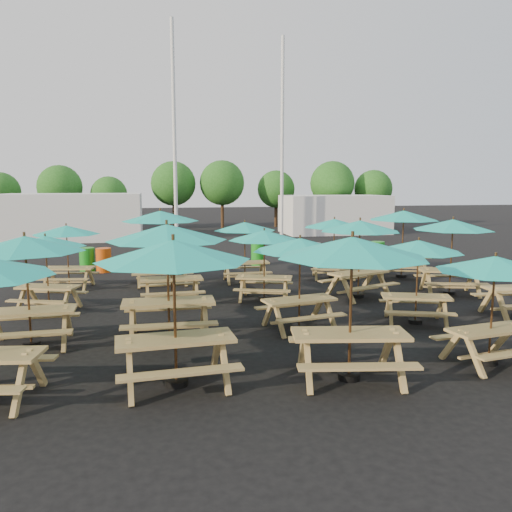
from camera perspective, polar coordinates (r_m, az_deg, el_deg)
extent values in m
plane|color=black|center=(14.55, 1.16, -5.12)|extent=(120.00, 120.00, 0.00)
cube|color=#A17F47|center=(9.54, -27.09, -10.40)|extent=(1.83, 0.52, 0.04)
cube|color=#A17F47|center=(11.38, -24.49, -5.75)|extent=(1.85, 0.78, 0.06)
cube|color=#A17F47|center=(10.82, -25.07, -8.10)|extent=(1.84, 0.32, 0.04)
cube|color=#A17F47|center=(12.09, -23.81, -6.36)|extent=(1.84, 0.32, 0.04)
cylinder|color=black|center=(11.56, -24.28, -9.13)|extent=(0.37, 0.37, 0.10)
cylinder|color=brown|center=(11.30, -24.62, -3.70)|extent=(0.04, 0.04, 2.34)
cone|color=#18B3A3|center=(11.15, -24.92, 1.26)|extent=(2.47, 2.47, 0.32)
cube|color=#A17F47|center=(14.35, -22.67, -3.28)|extent=(1.70, 1.09, 0.05)
cube|color=#A17F47|center=(13.91, -23.80, -4.77)|extent=(1.58, 0.71, 0.04)
cube|color=#A17F47|center=(14.90, -21.51, -3.82)|extent=(1.58, 0.71, 0.04)
cylinder|color=black|center=(14.48, -22.54, -5.65)|extent=(0.32, 0.32, 0.09)
cylinder|color=brown|center=(14.29, -22.75, -1.86)|extent=(0.04, 0.04, 2.03)
cone|color=#18B3A3|center=(14.17, -22.94, 1.55)|extent=(2.62, 2.62, 0.28)
cube|color=#A17F47|center=(17.26, -20.65, -1.29)|extent=(1.70, 0.89, 0.05)
cube|color=#A17F47|center=(16.75, -21.26, -2.50)|extent=(1.63, 0.49, 0.04)
cube|color=#A17F47|center=(17.86, -20.00, -1.80)|extent=(1.63, 0.49, 0.04)
cylinder|color=black|center=(17.37, -20.55, -3.31)|extent=(0.32, 0.32, 0.09)
cylinder|color=brown|center=(17.21, -20.71, -0.08)|extent=(0.04, 0.04, 2.06)
cone|color=#18B3A3|center=(17.11, -20.86, 2.80)|extent=(2.43, 2.43, 0.29)
cube|color=#A17F47|center=(8.50, -9.19, -9.38)|extent=(2.00, 0.90, 0.06)
cube|color=#A17F47|center=(7.93, -8.55, -13.06)|extent=(1.96, 0.41, 0.04)
cube|color=#A17F47|center=(9.27, -9.65, -9.92)|extent=(1.96, 0.41, 0.04)
cylinder|color=black|center=(8.75, -9.08, -14.04)|extent=(0.39, 0.39, 0.11)
cylinder|color=brown|center=(8.38, -9.26, -6.48)|extent=(0.05, 0.05, 2.49)
cone|color=#18B3A3|center=(8.18, -9.43, 0.64)|extent=(2.72, 2.72, 0.35)
cube|color=#A17F47|center=(11.05, -9.96, -5.20)|extent=(1.99, 0.79, 0.07)
cube|color=#A17F47|center=(10.42, -9.86, -7.82)|extent=(1.98, 0.30, 0.04)
cube|color=#A17F47|center=(11.83, -9.98, -5.90)|extent=(1.98, 0.30, 0.04)
cylinder|color=black|center=(11.25, -9.87, -8.97)|extent=(0.40, 0.40, 0.11)
cylinder|color=brown|center=(10.95, -10.02, -2.90)|extent=(0.05, 0.05, 2.53)
cone|color=#18B3A3|center=(10.80, -10.16, 2.67)|extent=(2.61, 2.61, 0.35)
cube|color=#A17F47|center=(14.25, -9.64, -2.60)|extent=(1.76, 0.74, 0.06)
cube|color=#A17F47|center=(13.68, -9.43, -4.23)|extent=(1.74, 0.31, 0.04)
cube|color=#A17F47|center=(14.92, -9.79, -3.21)|extent=(1.74, 0.31, 0.04)
cylinder|color=black|center=(14.38, -9.58, -5.20)|extent=(0.35, 0.35, 0.10)
cylinder|color=brown|center=(14.18, -9.68, -1.04)|extent=(0.04, 0.04, 2.21)
cone|color=#18B3A3|center=(14.06, -9.77, 2.72)|extent=(2.35, 2.35, 0.31)
cube|color=#A17F47|center=(17.09, -10.75, -0.52)|extent=(1.98, 0.83, 0.07)
cube|color=#A17F47|center=(16.43, -10.61, -1.98)|extent=(1.97, 0.34, 0.04)
cube|color=#A17F47|center=(17.85, -10.82, -1.18)|extent=(1.97, 0.34, 0.04)
cylinder|color=black|center=(17.22, -10.68, -2.99)|extent=(0.39, 0.39, 0.11)
cylinder|color=brown|center=(17.03, -10.79, 0.97)|extent=(0.05, 0.05, 2.50)
cone|color=#18B3A3|center=(16.93, -10.89, 4.51)|extent=(2.64, 2.64, 0.35)
cube|color=#A17F47|center=(8.80, 10.68, -8.75)|extent=(2.06, 1.07, 0.07)
cube|color=#A17F47|center=(8.23, 11.73, -12.30)|extent=(1.98, 0.59, 0.04)
cube|color=#A17F47|center=(9.56, 9.69, -9.33)|extent=(1.98, 0.59, 0.04)
cylinder|color=black|center=(9.04, 10.55, -13.32)|extent=(0.39, 0.39, 0.11)
cylinder|color=brown|center=(8.68, 10.76, -5.93)|extent=(0.05, 0.05, 2.51)
cone|color=#18B3A3|center=(8.48, 10.95, 1.02)|extent=(2.94, 2.94, 0.35)
cube|color=#A17F47|center=(11.66, 4.98, -5.01)|extent=(1.78, 0.97, 0.06)
cube|color=#A17F47|center=(11.20, 6.43, -7.01)|extent=(1.70, 0.56, 0.04)
cube|color=#A17F47|center=(12.26, 3.62, -5.64)|extent=(1.70, 0.56, 0.04)
cylinder|color=black|center=(11.83, 4.94, -8.05)|extent=(0.34, 0.34, 0.09)
cylinder|color=brown|center=(11.58, 5.00, -3.16)|extent=(0.04, 0.04, 2.15)
cone|color=#18B3A3|center=(11.44, 5.06, 1.31)|extent=(2.58, 2.58, 0.30)
cube|color=#A17F47|center=(14.54, 0.94, -2.46)|extent=(1.73, 1.11, 0.05)
cube|color=#A17F47|center=(14.02, 0.66, -3.95)|extent=(1.60, 0.73, 0.04)
cube|color=#A17F47|center=(15.16, 1.19, -3.02)|extent=(1.60, 0.73, 0.04)
cylinder|color=black|center=(14.67, 0.93, -4.83)|extent=(0.32, 0.32, 0.09)
cylinder|color=brown|center=(14.48, 0.94, -1.04)|extent=(0.04, 0.04, 2.06)
cone|color=#18B3A3|center=(14.36, 0.95, 2.38)|extent=(2.66, 2.66, 0.29)
cube|color=#A17F47|center=(17.22, -1.28, -0.76)|extent=(1.64, 0.66, 0.05)
cube|color=#A17F47|center=(16.68, -0.90, -1.97)|extent=(1.64, 0.25, 0.04)
cube|color=#A17F47|center=(17.84, -1.64, -1.30)|extent=(1.64, 0.25, 0.04)
cylinder|color=black|center=(17.33, -1.27, -2.81)|extent=(0.33, 0.33, 0.09)
cylinder|color=brown|center=(17.16, -1.28, 0.47)|extent=(0.04, 0.04, 2.09)
cone|color=#18B3A3|center=(17.07, -1.29, 3.41)|extent=(2.16, 2.16, 0.29)
cube|color=#A17F47|center=(10.35, 25.24, -7.63)|extent=(1.70, 0.86, 0.05)
cube|color=#A17F47|center=(10.83, 22.93, -8.25)|extent=(1.64, 0.46, 0.04)
cylinder|color=black|center=(10.53, 25.03, -10.90)|extent=(0.32, 0.32, 0.09)
cylinder|color=brown|center=(10.26, 25.37, -5.64)|extent=(0.04, 0.04, 2.07)
cone|color=#18B3A3|center=(10.10, 25.67, -0.81)|extent=(2.40, 2.40, 0.29)
cube|color=#A17F47|center=(12.69, 17.85, -4.44)|extent=(1.72, 1.12, 0.05)
cube|color=#A17F47|center=(12.19, 18.27, -6.23)|extent=(1.59, 0.74, 0.04)
cube|color=#A17F47|center=(13.31, 17.36, -4.98)|extent=(1.59, 0.74, 0.04)
cylinder|color=black|center=(12.84, 17.72, -7.13)|extent=(0.32, 0.32, 0.09)
cylinder|color=brown|center=(12.62, 17.92, -2.82)|extent=(0.04, 0.04, 2.05)
cone|color=#18B3A3|center=(12.49, 18.09, 1.09)|extent=(2.67, 2.67, 0.29)
cube|color=#A17F47|center=(15.13, 11.65, -1.88)|extent=(1.95, 1.28, 0.06)
cube|color=#A17F47|center=(14.71, 13.37, -3.38)|extent=(1.80, 0.85, 0.04)
cube|color=#A17F47|center=(15.68, 9.97, -2.58)|extent=(1.80, 0.85, 0.04)
cylinder|color=black|center=(15.27, 11.57, -4.46)|extent=(0.36, 0.36, 0.10)
cylinder|color=brown|center=(15.07, 11.69, -0.32)|extent=(0.04, 0.04, 2.33)
cone|color=#18B3A3|center=(14.96, 11.80, 3.40)|extent=(3.04, 3.04, 0.32)
cube|color=#A17F47|center=(18.07, 8.86, -0.36)|extent=(1.79, 1.02, 0.06)
cube|color=#A17F47|center=(17.51, 9.09, -1.54)|extent=(1.70, 0.61, 0.04)
cube|color=#A17F47|center=(18.72, 8.61, -0.90)|extent=(1.70, 0.61, 0.04)
cylinder|color=black|center=(18.18, 8.82, -2.38)|extent=(0.34, 0.34, 0.09)
cylinder|color=brown|center=(18.02, 8.89, 0.85)|extent=(0.04, 0.04, 2.16)
cone|color=#18B3A3|center=(17.93, 8.95, 3.73)|extent=(2.64, 2.64, 0.30)
cube|color=#A17F47|center=(14.90, 26.54, -3.89)|extent=(1.83, 0.39, 0.04)
cube|color=#A17F47|center=(16.36, 21.34, -1.52)|extent=(1.94, 1.16, 0.06)
cube|color=#A17F47|center=(15.78, 22.00, -2.98)|extent=(1.82, 0.72, 0.04)
cube|color=#A17F47|center=(17.04, 20.62, -2.12)|extent=(1.82, 0.72, 0.04)
cylinder|color=black|center=(16.49, 21.21, -3.92)|extent=(0.36, 0.36, 0.10)
cylinder|color=brown|center=(16.30, 21.41, -0.09)|extent=(0.04, 0.04, 2.33)
cone|color=#18B3A3|center=(16.20, 21.59, 3.35)|extent=(2.91, 2.91, 0.32)
cube|color=#A17F47|center=(18.80, 16.34, 0.02)|extent=(2.05, 1.31, 0.06)
cube|color=#A17F47|center=(18.16, 16.66, -1.26)|extent=(1.90, 0.85, 0.04)
cube|color=#A17F47|center=(19.53, 15.98, -0.59)|extent=(1.90, 0.85, 0.04)
cylinder|color=black|center=(18.91, 16.25, -2.18)|extent=(0.38, 0.38, 0.11)
cylinder|color=brown|center=(18.74, 16.40, 1.34)|extent=(0.05, 0.05, 2.44)
cone|color=#18B3A3|center=(18.66, 16.52, 4.48)|extent=(3.15, 3.15, 0.34)
cylinder|color=#198D1B|center=(20.37, -18.73, -0.40)|extent=(0.58, 0.58, 0.93)
cylinder|color=#D64C0C|center=(20.05, -17.01, -0.45)|extent=(0.58, 0.58, 0.93)
cylinder|color=#198D1B|center=(20.85, 0.23, 0.23)|extent=(0.58, 0.58, 0.93)
cylinder|color=gray|center=(21.02, 6.60, 0.24)|extent=(0.58, 0.58, 0.93)
cylinder|color=#198D1B|center=(21.99, 13.71, 0.41)|extent=(0.58, 0.58, 0.93)
cylinder|color=silver|center=(27.98, -9.31, 13.52)|extent=(0.20, 0.20, 12.00)
cylinder|color=silver|center=(30.89, 3.01, 13.10)|extent=(0.20, 0.20, 12.00)
cube|color=silver|center=(32.27, -20.11, 4.23)|extent=(8.00, 4.00, 2.80)
cube|color=silver|center=(35.03, 8.91, 4.73)|extent=(7.00, 4.00, 2.60)
cylinder|color=#382314|center=(40.67, -27.03, 3.93)|extent=(0.24, 0.24, 1.92)
sphere|color=#1E5919|center=(40.61, -27.20, 6.57)|extent=(2.80, 2.80, 2.80)
cylinder|color=#382314|center=(38.39, -21.34, 4.22)|extent=(0.24, 0.24, 2.14)
sphere|color=#1E5919|center=(38.32, -21.50, 7.34)|extent=(3.11, 3.11, 3.11)
cylinder|color=#382314|center=(37.71, -16.35, 4.12)|extent=(0.24, 0.24, 1.78)
sphere|color=#1E5919|center=(37.64, -16.46, 6.77)|extent=(2.59, 2.59, 2.59)
cylinder|color=#382314|center=(38.63, -9.35, 4.82)|extent=(0.24, 0.24, 2.31)
sphere|color=#1E5919|center=(38.57, -9.42, 8.17)|extent=(3.36, 3.36, 3.36)
cylinder|color=#382314|center=(38.47, -3.86, 4.93)|extent=(0.24, 0.24, 2.35)
sphere|color=#1E5919|center=(38.41, -3.89, 8.34)|extent=(3.41, 3.41, 3.41)
cylinder|color=#382314|center=(39.68, 2.29, 4.80)|extent=(0.24, 0.24, 2.02)
sphere|color=#1E5919|center=(39.61, 2.31, 7.65)|extent=(2.94, 2.94, 2.94)
cylinder|color=#382314|center=(39.12, 8.65, 4.89)|extent=(0.24, 0.24, 2.32)
sphere|color=#1E5919|center=(39.06, 8.72, 8.22)|extent=(3.38, 3.38, 3.38)
cylinder|color=#382314|center=(40.43, 13.17, 4.66)|extent=(0.24, 0.24, 2.03)
sphere|color=#1E5919|center=(40.36, 13.26, 7.48)|extent=(2.95, 2.95, 2.95)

